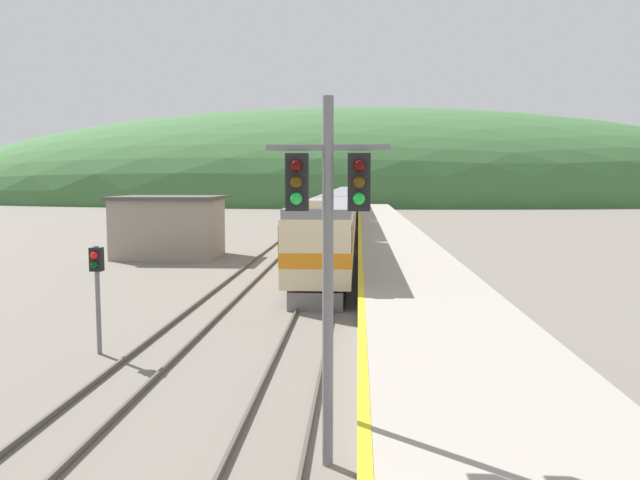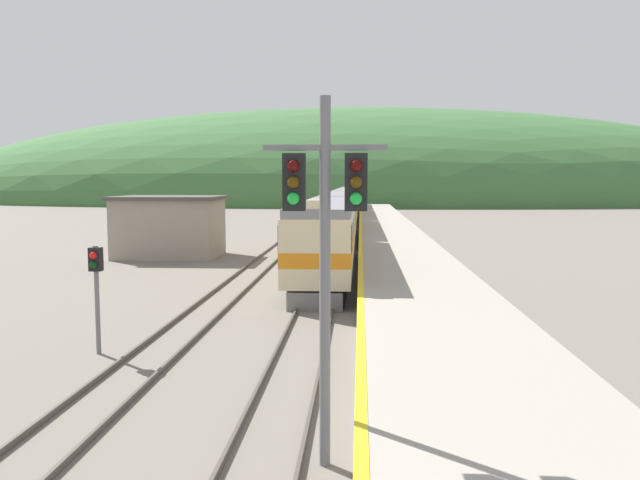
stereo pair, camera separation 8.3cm
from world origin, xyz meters
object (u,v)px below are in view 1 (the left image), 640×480
at_px(signal_mast_main, 328,229).
at_px(express_train_lead_car, 327,235).
at_px(carriage_second, 339,214).
at_px(carriage_fourth, 348,199).
at_px(signal_post_siding, 97,276).
at_px(carriage_third, 345,204).

bearing_deg(signal_mast_main, express_train_lead_car, 92.90).
bearing_deg(carriage_second, carriage_fourth, 90.00).
height_order(express_train_lead_car, signal_post_siding, express_train_lead_car).
bearing_deg(signal_post_siding, carriage_second, 80.94).
bearing_deg(signal_mast_main, carriage_second, 91.48).
relative_size(express_train_lead_car, carriage_third, 0.92).
bearing_deg(express_train_lead_car, signal_mast_main, -87.10).
relative_size(express_train_lead_car, signal_mast_main, 2.99).
relative_size(carriage_third, signal_post_siding, 6.60).
bearing_deg(carriage_third, signal_mast_main, -89.01).
height_order(express_train_lead_car, carriage_third, express_train_lead_car).
distance_m(express_train_lead_car, carriage_second, 22.06).
bearing_deg(signal_mast_main, carriage_third, 90.99).
height_order(carriage_second, carriage_third, same).
distance_m(carriage_second, carriage_third, 22.66).
bearing_deg(signal_mast_main, carriage_fourth, 90.74).
xyz_separation_m(carriage_fourth, signal_mast_main, (1.17, -90.57, 2.15)).
xyz_separation_m(express_train_lead_car, signal_post_siding, (-6.11, -16.22, 0.14)).
bearing_deg(carriage_fourth, signal_post_siding, -94.18).
bearing_deg(signal_mast_main, signal_post_siding, 136.25).
bearing_deg(carriage_second, signal_post_siding, -99.06).
height_order(carriage_second, signal_post_siding, carriage_second).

